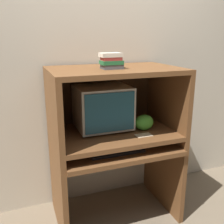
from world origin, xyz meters
The scene contains 10 objects.
wall_back centered at (0.00, 0.72, 1.30)m, with size 6.00×0.06×2.60m.
desk_base centered at (0.00, 0.29, 0.43)m, with size 1.01×0.68×0.68m.
desk_monitor_shelf centered at (0.00, 0.33, 0.76)m, with size 1.01×0.66×0.11m.
hutch_upper centered at (0.00, 0.36, 1.14)m, with size 1.01×0.66×0.52m.
crt_monitor centered at (-0.07, 0.41, 0.97)m, with size 0.43×0.38×0.36m.
keyboard centered at (-0.05, 0.16, 0.69)m, with size 0.43×0.16×0.03m.
mouse centered at (0.22, 0.16, 0.69)m, with size 0.06×0.04×0.03m.
snack_bag centered at (0.24, 0.27, 0.85)m, with size 0.16×0.12×0.13m.
book_stack centered at (-0.05, 0.27, 1.36)m, with size 0.16×0.12×0.12m.
paper_card centered at (0.18, 0.15, 0.79)m, with size 0.13×0.08×0.00m.
Camera 1 is at (-0.72, -1.56, 1.53)m, focal length 42.00 mm.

